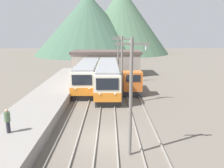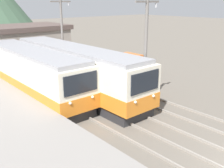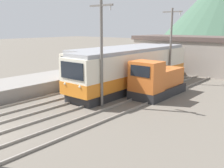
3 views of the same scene
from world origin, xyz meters
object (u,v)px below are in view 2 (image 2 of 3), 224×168
(catenary_mast_mid, at_px, (146,51))
(commuter_train_center, at_px, (74,72))
(commuter_train_left, at_px, (32,75))
(shunting_locomotive, at_px, (112,74))
(catenary_mast_far, at_px, (62,36))

(catenary_mast_mid, bearing_deg, commuter_train_center, 104.07)
(commuter_train_left, xyz_separation_m, shunting_locomotive, (5.80, -2.48, -0.46))
(shunting_locomotive, xyz_separation_m, catenary_mast_far, (-1.49, 5.05, 2.75))
(commuter_train_left, relative_size, catenary_mast_mid, 1.82)
(commuter_train_left, height_order, commuter_train_center, commuter_train_center)
(commuter_train_center, xyz_separation_m, catenary_mast_far, (1.51, 4.02, 2.25))
(shunting_locomotive, bearing_deg, catenary_mast_mid, -106.70)
(commuter_train_center, bearing_deg, catenary_mast_mid, -75.93)
(commuter_train_left, distance_m, catenary_mast_mid, 8.91)
(commuter_train_left, xyz_separation_m, commuter_train_center, (2.80, -1.44, 0.04))
(catenary_mast_far, bearing_deg, shunting_locomotive, -73.55)
(commuter_train_left, distance_m, commuter_train_center, 3.15)
(commuter_train_center, distance_m, shunting_locomotive, 3.21)
(shunting_locomotive, bearing_deg, commuter_train_left, 156.87)
(commuter_train_center, bearing_deg, commuter_train_left, 152.81)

